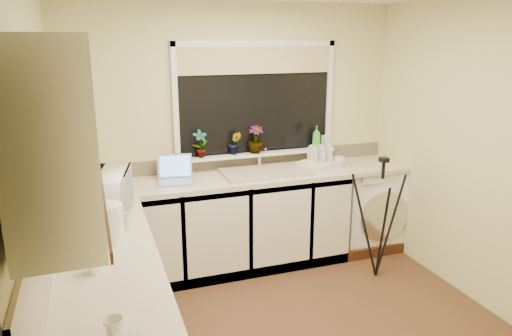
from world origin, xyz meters
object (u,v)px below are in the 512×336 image
object	(u,v)px
soap_bottle_green	(316,137)
cup_left	(114,327)
laptop	(175,175)
tripod	(380,218)
steel_jar	(94,263)
cup_back	(339,161)
plant_c	(256,139)
soap_bottle_clear	(327,139)
microwave	(103,192)
plant_b	(235,143)
washing_machine	(367,204)
plant_a	(200,144)
dish_rack	(321,164)
kettle	(109,224)

from	to	relation	value
soap_bottle_green	cup_left	world-z (taller)	soap_bottle_green
laptop	cup_left	xyz separation A→B (m)	(-0.65, -2.18, -0.02)
tripod	cup_left	xyz separation A→B (m)	(-2.36, -1.53, 0.38)
steel_jar	cup_back	bearing A→B (deg)	32.89
plant_c	soap_bottle_clear	world-z (taller)	plant_c
microwave	plant_b	size ratio (longest dim) A/B	2.46
washing_machine	soap_bottle_green	bearing A→B (deg)	166.83
plant_a	plant_c	size ratio (longest dim) A/B	0.98
plant_c	soap_bottle_clear	distance (m)	0.76
dish_rack	tripod	xyz separation A→B (m)	(0.27, -0.65, -0.37)
tripod	kettle	bearing A→B (deg)	-176.40
washing_machine	cup_back	distance (m)	0.63
washing_machine	kettle	size ratio (longest dim) A/B	3.77
soap_bottle_green	microwave	bearing A→B (deg)	-159.73
plant_a	soap_bottle_clear	size ratio (longest dim) A/B	1.45
dish_rack	plant_b	bearing A→B (deg)	141.67
washing_machine	dish_rack	distance (m)	0.74
plant_a	cup_back	xyz separation A→B (m)	(1.34, -0.21, -0.23)
laptop	tripod	xyz separation A→B (m)	(1.71, -0.65, -0.40)
washing_machine	plant_b	bearing A→B (deg)	176.82
microwave	cup_back	xyz separation A→B (m)	(2.24, 0.56, -0.10)
laptop	steel_jar	bearing A→B (deg)	-105.72
plant_c	soap_bottle_green	size ratio (longest dim) A/B	1.20
washing_machine	plant_c	world-z (taller)	plant_c
washing_machine	tripod	size ratio (longest dim) A/B	0.78
steel_jar	cup_back	world-z (taller)	steel_jar
steel_jar	plant_c	bearing A→B (deg)	48.37
tripod	cup_back	bearing A→B (deg)	89.99
dish_rack	plant_c	size ratio (longest dim) A/B	1.52
washing_machine	tripod	xyz separation A→B (m)	(-0.29, -0.66, 0.12)
cup_back	cup_left	xyz separation A→B (m)	(-2.27, -2.14, -0.01)
plant_a	cup_left	bearing A→B (deg)	-111.53
soap_bottle_clear	plant_c	bearing A→B (deg)	179.28
soap_bottle_green	cup_left	xyz separation A→B (m)	(-2.12, -2.35, -0.22)
tripod	washing_machine	bearing A→B (deg)	58.13
steel_jar	microwave	distance (m)	0.96
tripod	steel_jar	world-z (taller)	tripod
cup_back	laptop	bearing A→B (deg)	178.53
steel_jar	soap_bottle_green	size ratio (longest dim) A/B	0.47
steel_jar	soap_bottle_green	bearing A→B (deg)	38.33
washing_machine	cup_left	bearing A→B (deg)	-135.97
plant_b	soap_bottle_clear	size ratio (longest dim) A/B	1.21
dish_rack	cup_back	xyz separation A→B (m)	(0.18, -0.04, 0.02)
plant_c	soap_bottle_green	xyz separation A→B (m)	(0.65, -0.00, -0.02)
plant_b	soap_bottle_clear	world-z (taller)	plant_b
microwave	plant_a	distance (m)	1.19
microwave	plant_c	distance (m)	1.65
microwave	soap_bottle_clear	size ratio (longest dim) A/B	2.98
tripod	plant_c	bearing A→B (deg)	128.40
washing_machine	kettle	world-z (taller)	kettle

